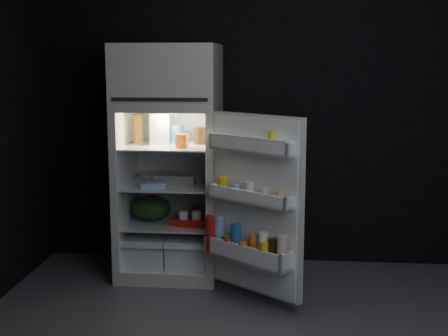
# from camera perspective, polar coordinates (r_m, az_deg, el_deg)

# --- Properties ---
(wall_back) EXTENTS (4.00, 0.00, 2.70)m
(wall_back) POSITION_cam_1_polar(r_m,az_deg,el_deg) (5.08, 5.80, 6.29)
(wall_back) COLOR black
(wall_back) RESTS_ON ground
(wall_front) EXTENTS (4.00, 0.00, 2.70)m
(wall_front) POSITION_cam_1_polar(r_m,az_deg,el_deg) (1.70, 6.29, -0.98)
(wall_front) COLOR black
(wall_front) RESTS_ON ground
(refrigerator) EXTENTS (0.76, 0.71, 1.78)m
(refrigerator) POSITION_cam_1_polar(r_m,az_deg,el_deg) (4.83, -4.96, 1.39)
(refrigerator) COLOR silver
(refrigerator) RESTS_ON ground
(fridge_door) EXTENTS (0.69, 0.59, 1.22)m
(fridge_door) POSITION_cam_1_polar(r_m,az_deg,el_deg) (4.21, 2.69, -3.71)
(fridge_door) COLOR silver
(fridge_door) RESTS_ON ground
(milk_jug) EXTENTS (0.18, 0.18, 0.24)m
(milk_jug) POSITION_cam_1_polar(r_m,az_deg,el_deg) (4.79, -5.98, 3.61)
(milk_jug) COLOR white
(milk_jug) RESTS_ON refrigerator
(mayo_jar) EXTENTS (0.13, 0.13, 0.14)m
(mayo_jar) POSITION_cam_1_polar(r_m,az_deg,el_deg) (4.84, -4.32, 3.11)
(mayo_jar) COLOR #2063B0
(mayo_jar) RESTS_ON refrigerator
(jam_jar) EXTENTS (0.12, 0.12, 0.13)m
(jam_jar) POSITION_cam_1_polar(r_m,az_deg,el_deg) (4.79, -2.16, 2.99)
(jam_jar) COLOR black
(jam_jar) RESTS_ON refrigerator
(amber_bottle) EXTENTS (0.10, 0.10, 0.22)m
(amber_bottle) POSITION_cam_1_polar(r_m,az_deg,el_deg) (4.86, -7.85, 3.55)
(amber_bottle) COLOR #BC881E
(amber_bottle) RESTS_ON refrigerator
(small_carton) EXTENTS (0.09, 0.07, 0.10)m
(small_carton) POSITION_cam_1_polar(r_m,az_deg,el_deg) (4.59, -3.86, 2.49)
(small_carton) COLOR orange
(small_carton) RESTS_ON refrigerator
(egg_carton) EXTENTS (0.32, 0.13, 0.07)m
(egg_carton) POSITION_cam_1_polar(r_m,az_deg,el_deg) (4.78, -4.51, -1.04)
(egg_carton) COLOR gray
(egg_carton) RESTS_ON refrigerator
(pie) EXTENTS (0.38, 0.38, 0.04)m
(pie) POSITION_cam_1_polar(r_m,az_deg,el_deg) (4.96, -5.73, -0.85)
(pie) COLOR tan
(pie) RESTS_ON refrigerator
(flat_package) EXTENTS (0.20, 0.15, 0.04)m
(flat_package) POSITION_cam_1_polar(r_m,az_deg,el_deg) (4.66, -6.55, -1.56)
(flat_package) COLOR #85A1CE
(flat_package) RESTS_ON refrigerator
(wrapped_pkg) EXTENTS (0.15, 0.14, 0.05)m
(wrapped_pkg) POSITION_cam_1_polar(r_m,az_deg,el_deg) (4.89, -2.34, -0.90)
(wrapped_pkg) COLOR beige
(wrapped_pkg) RESTS_ON refrigerator
(produce_bag) EXTENTS (0.36, 0.32, 0.20)m
(produce_bag) POSITION_cam_1_polar(r_m,az_deg,el_deg) (4.90, -6.66, -3.66)
(produce_bag) COLOR #193815
(produce_bag) RESTS_ON refrigerator
(yogurt_tray) EXTENTS (0.31, 0.20, 0.05)m
(yogurt_tray) POSITION_cam_1_polar(r_m,az_deg,el_deg) (4.74, -3.02, -4.97)
(yogurt_tray) COLOR #B5180F
(yogurt_tray) RESTS_ON refrigerator
(small_can_red) EXTENTS (0.08, 0.08, 0.09)m
(small_can_red) POSITION_cam_1_polar(r_m,az_deg,el_deg) (5.00, -2.62, -3.94)
(small_can_red) COLOR #B5180F
(small_can_red) RESTS_ON refrigerator
(small_can_silver) EXTENTS (0.08, 0.08, 0.09)m
(small_can_silver) POSITION_cam_1_polar(r_m,az_deg,el_deg) (4.95, -1.92, -4.09)
(small_can_silver) COLOR #BDBDC1
(small_can_silver) RESTS_ON refrigerator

